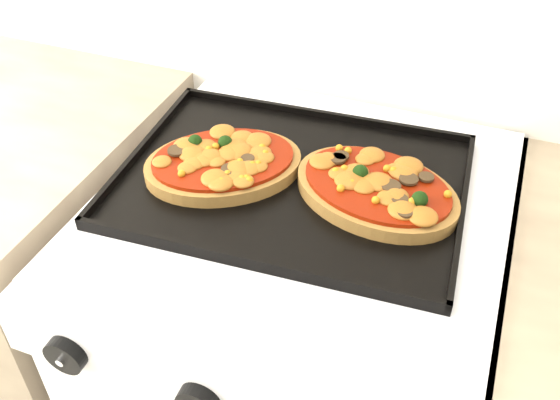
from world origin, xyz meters
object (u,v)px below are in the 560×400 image
at_px(baking_tray, 292,179).
at_px(pizza_right, 376,188).
at_px(stove, 298,377).
at_px(pizza_left, 223,162).

distance_m(baking_tray, pizza_right, 0.13).
height_order(stove, pizza_left, pizza_left).
bearing_deg(baking_tray, pizza_left, -174.38).
bearing_deg(pizza_right, pizza_left, -174.61).
height_order(stove, pizza_right, pizza_right).
height_order(pizza_left, pizza_right, pizza_right).
bearing_deg(pizza_right, baking_tray, -177.69).
distance_m(baking_tray, pizza_left, 0.11).
relative_size(baking_tray, pizza_right, 2.07).
relative_size(stove, pizza_right, 3.71).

